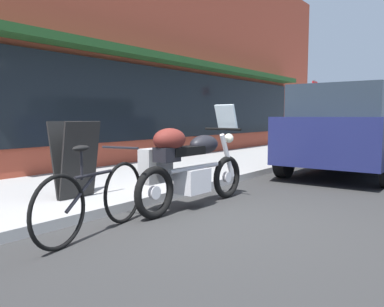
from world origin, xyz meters
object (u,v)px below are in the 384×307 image
touring_motorcycle (187,164)px  sandwich_board_sign (75,160)px  parked_minivan (354,129)px  parking_sign_pole (314,109)px  parked_bicycle (94,198)px

touring_motorcycle → sandwich_board_sign: size_ratio=2.11×
touring_motorcycle → parked_minivan: 4.77m
sandwich_board_sign → parked_minivan: bearing=-21.6°
touring_motorcycle → sandwich_board_sign: (-0.81, 1.28, 0.04)m
sandwich_board_sign → parking_sign_pole: size_ratio=0.45×
parked_bicycle → parked_minivan: 6.25m
parked_bicycle → sandwich_board_sign: 1.42m
sandwich_board_sign → parking_sign_pole: 9.43m
sandwich_board_sign → parking_sign_pole: bearing=0.6°
parked_bicycle → parked_minivan: bearing=-8.7°
parking_sign_pole → touring_motorcycle: bearing=-170.8°
parking_sign_pole → parked_minivan: bearing=-149.8°
touring_motorcycle → sandwich_board_sign: 1.52m
parking_sign_pole → parked_bicycle: bearing=-172.4°
sandwich_board_sign → touring_motorcycle: bearing=-57.8°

